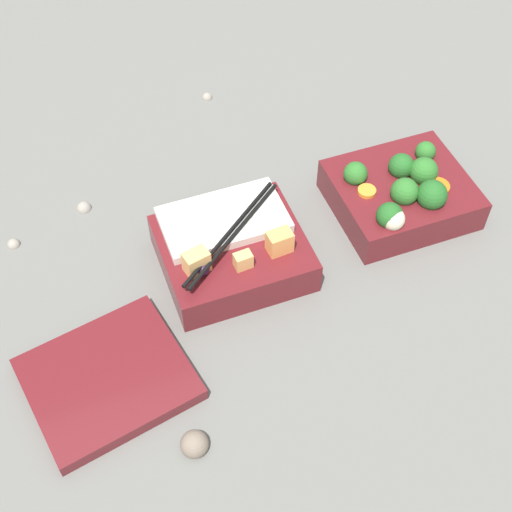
% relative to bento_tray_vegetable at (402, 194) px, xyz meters
% --- Properties ---
extents(ground_plane, '(3.00, 3.00, 0.00)m').
position_rel_bento_tray_vegetable_xyz_m(ground_plane, '(0.12, -0.01, -0.03)').
color(ground_plane, slate).
extents(bento_tray_vegetable, '(0.17, 0.15, 0.08)m').
position_rel_bento_tray_vegetable_xyz_m(bento_tray_vegetable, '(0.00, 0.00, 0.00)').
color(bento_tray_vegetable, maroon).
rests_on(bento_tray_vegetable, ground_plane).
extents(bento_tray_rice, '(0.17, 0.15, 0.07)m').
position_rel_bento_tray_vegetable_xyz_m(bento_tray_rice, '(0.24, 0.01, -0.00)').
color(bento_tray_rice, maroon).
rests_on(bento_tray_rice, ground_plane).
extents(bento_lid, '(0.19, 0.18, 0.02)m').
position_rel_bento_tray_vegetable_xyz_m(bento_lid, '(0.42, 0.12, -0.02)').
color(bento_lid, maroon).
rests_on(bento_lid, ground_plane).
extents(pebble_0, '(0.02, 0.02, 0.02)m').
position_rel_bento_tray_vegetable_xyz_m(pebble_0, '(0.39, -0.15, -0.02)').
color(pebble_0, gray).
rests_on(pebble_0, ground_plane).
extents(pebble_1, '(0.03, 0.03, 0.03)m').
position_rel_bento_tray_vegetable_xyz_m(pebble_1, '(0.35, 0.23, -0.02)').
color(pebble_1, '#7A6B5B').
rests_on(pebble_1, ground_plane).
extents(pebble_2, '(0.02, 0.02, 0.02)m').
position_rel_bento_tray_vegetable_xyz_m(pebble_2, '(0.17, -0.31, -0.03)').
color(pebble_2, gray).
rests_on(pebble_2, ground_plane).
extents(pebble_3, '(0.02, 0.02, 0.02)m').
position_rel_bento_tray_vegetable_xyz_m(pebble_3, '(0.49, -0.12, -0.03)').
color(pebble_3, gray).
rests_on(pebble_3, ground_plane).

